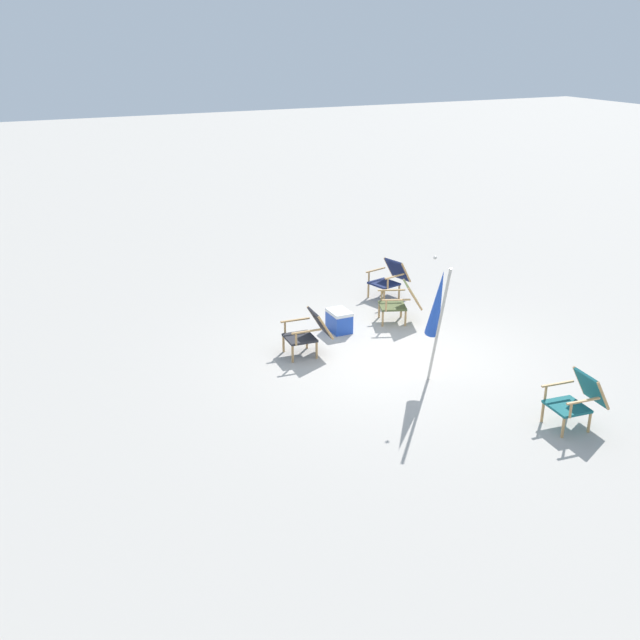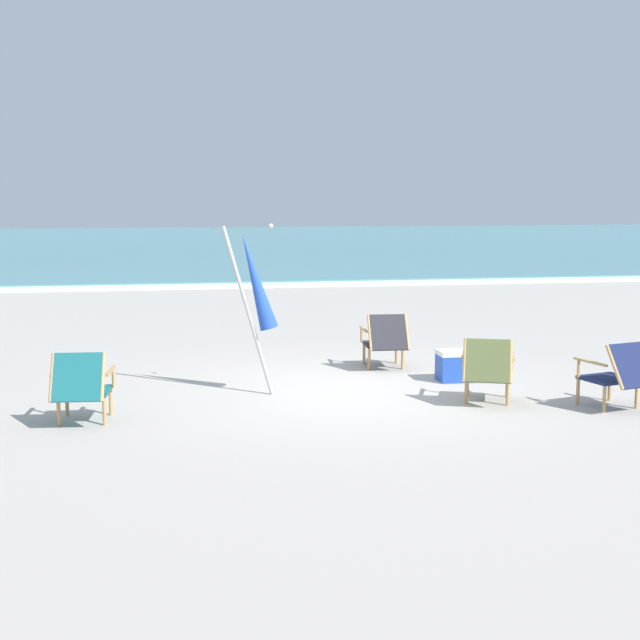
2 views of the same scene
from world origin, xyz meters
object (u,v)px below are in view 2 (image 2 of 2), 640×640
at_px(beach_chair_front_right, 619,373).
at_px(umbrella_furled_blue, 255,284).
at_px(beach_chair_far_center, 81,385).
at_px(cooler_box, 457,365).
at_px(beach_chair_mid_center, 385,339).
at_px(beach_chair_back_right, 488,368).

height_order(beach_chair_front_right, umbrella_furled_blue, umbrella_furled_blue).
bearing_deg(beach_chair_front_right, beach_chair_far_center, 176.39).
distance_m(beach_chair_front_right, cooler_box, 2.23).
relative_size(beach_chair_far_center, beach_chair_front_right, 0.90).
relative_size(beach_chair_far_center, beach_chair_mid_center, 1.00).
bearing_deg(beach_chair_back_right, cooler_box, 86.97).
bearing_deg(beach_chair_mid_center, beach_chair_far_center, -148.43).
xyz_separation_m(beach_chair_back_right, cooler_box, (0.07, 1.29, -0.22)).
relative_size(beach_chair_front_right, beach_chair_back_right, 0.96).
distance_m(beach_chair_far_center, cooler_box, 4.80).
xyz_separation_m(umbrella_furled_blue, cooler_box, (2.63, 0.34, -1.14)).
bearing_deg(beach_chair_mid_center, beach_chair_front_right, -54.05).
xyz_separation_m(beach_chair_back_right, umbrella_furled_blue, (-2.56, 0.95, 0.92)).
relative_size(beach_chair_front_right, umbrella_furled_blue, 0.43).
height_order(beach_chair_far_center, umbrella_furled_blue, umbrella_furled_blue).
bearing_deg(beach_chair_far_center, cooler_box, 17.51).
bearing_deg(umbrella_furled_blue, beach_chair_mid_center, 33.49).
height_order(beach_chair_mid_center, beach_chair_front_right, beach_chair_mid_center).
bearing_deg(beach_chair_back_right, umbrella_furled_blue, 159.74).
xyz_separation_m(beach_chair_front_right, beach_chair_back_right, (-1.34, 0.53, -0.00)).
xyz_separation_m(beach_chair_far_center, beach_chair_back_right, (4.51, 0.16, -0.00)).
bearing_deg(cooler_box, beach_chair_mid_center, 127.56).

